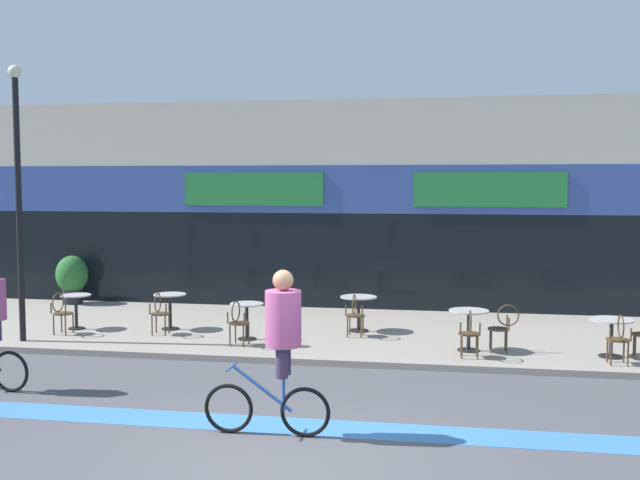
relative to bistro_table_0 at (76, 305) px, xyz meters
name	(u,v)px	position (x,y,z in m)	size (l,w,h in m)	color
ground_plane	(276,459)	(5.95, -6.37, -0.65)	(120.00, 120.00, 0.00)	#4C4C51
sidewalk_slab	(353,333)	(5.95, 0.88, -0.59)	(40.00, 5.50, 0.12)	gray
storefront_facade	(376,205)	(5.95, 5.59, 2.02)	(40.00, 4.06, 5.35)	beige
bike_lane_stripe	(297,426)	(5.95, -5.18, -0.65)	(36.00, 0.70, 0.01)	#3D7AB7
bistro_table_0	(76,305)	(0.00, 0.00, 0.00)	(0.64, 0.64, 0.75)	black
bistro_table_1	(170,304)	(2.02, 0.31, 0.02)	(0.70, 0.70, 0.77)	black
bistro_table_2	(247,314)	(3.94, -0.41, 0.00)	(0.68, 0.68, 0.74)	black
bistro_table_3	(359,306)	(6.06, 0.82, 0.01)	(0.78, 0.78, 0.75)	black
bistro_table_4	(469,322)	(8.34, -0.67, 0.03)	(0.75, 0.75, 0.78)	black
bistro_table_5	(611,330)	(10.89, -0.75, -0.02)	(0.78, 0.78, 0.70)	black
cafe_chair_0_near	(61,310)	(-0.01, -0.63, -0.01)	(0.43, 0.59, 0.90)	#4C3823
cafe_chair_1_near	(159,311)	(2.03, -0.31, -0.01)	(0.43, 0.59, 0.90)	#4C3823
cafe_chair_2_near	(238,320)	(3.93, -1.03, -0.01)	(0.44, 0.59, 0.90)	#4C3823
cafe_chair_3_near	(355,312)	(6.06, 0.19, -0.01)	(0.41, 0.58, 0.90)	#4C3823
cafe_chair_4_near	(470,330)	(8.34, -1.30, -0.01)	(0.41, 0.58, 0.90)	#4C3823
cafe_chair_4_side	(503,325)	(8.96, -0.67, -0.01)	(0.58, 0.41, 0.90)	#4C3823
cafe_chair_5_near	(619,336)	(10.89, -1.37, -0.01)	(0.41, 0.58, 0.90)	#4C3823
planter_pot	(72,277)	(-1.77, 3.15, 0.16)	(0.82, 0.82, 1.26)	#232326
lamp_post	(18,184)	(-0.46, -1.31, 2.61)	(0.26, 0.26, 5.47)	black
cyclist_0	(280,337)	(5.81, -5.58, 0.66)	(1.69, 0.49, 2.18)	black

